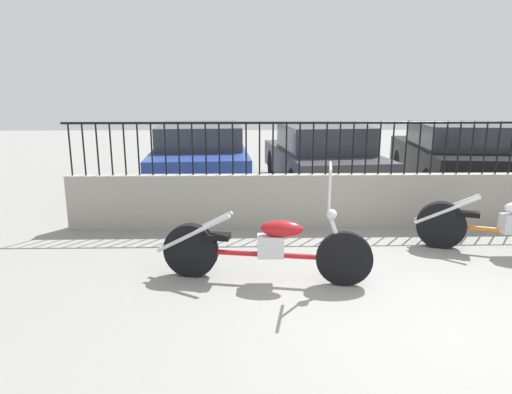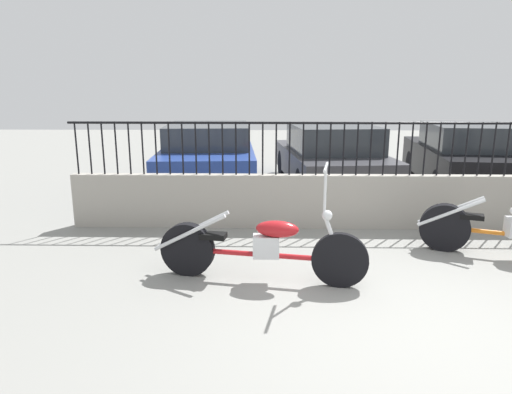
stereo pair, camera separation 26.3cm
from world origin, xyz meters
The scene contains 8 objects.
ground_plane centered at (0.00, 0.00, 0.00)m, with size 40.00×40.00×0.00m, color gray.
low_wall centered at (0.00, 3.10, 0.40)m, with size 8.65×0.18×0.81m.
fence_railing centered at (0.00, 3.10, 1.33)m, with size 8.65×0.04×0.78m.
motorcycle_red centered at (-1.58, 1.12, 0.38)m, with size 2.33×0.67×1.30m.
motorcycle_orange centered at (1.50, 1.90, 0.38)m, with size 2.11×0.93×1.48m.
car_blue centered at (-2.62, 5.90, 0.69)m, with size 2.11×4.64×1.35m.
car_dark_grey centered at (-0.08, 5.92, 0.67)m, with size 2.22×4.21×1.33m.
car_black centered at (2.64, 5.69, 0.69)m, with size 2.23×4.31×1.37m.
Camera 2 is at (-1.41, -3.55, 2.04)m, focal length 32.00 mm.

